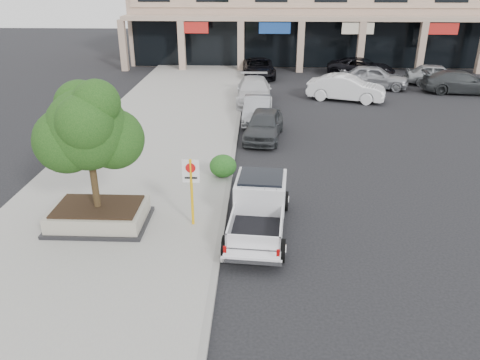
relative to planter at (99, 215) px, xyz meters
name	(u,v)px	position (x,y,z in m)	size (l,w,h in m)	color
ground	(269,231)	(5.61, -0.01, -0.48)	(120.00, 120.00, 0.00)	black
sidewalk	(145,160)	(0.11, 5.99, -0.40)	(8.00, 52.00, 0.15)	gray
curb	(232,161)	(4.06, 5.99, -0.40)	(0.20, 52.00, 0.15)	gray
strip_mall	(349,8)	(13.61, 33.92, 4.27)	(40.55, 12.43, 9.50)	tan
planter	(99,215)	(0.00, 0.00, 0.00)	(3.20, 2.20, 0.68)	black
planter_tree	(93,129)	(0.13, 0.15, 2.94)	(2.90, 2.55, 4.00)	#311F13
no_parking_sign	(191,183)	(3.10, 0.14, 1.16)	(0.55, 0.09, 2.30)	yellow
hedge	(223,166)	(3.80, 4.10, 0.14)	(1.10, 0.99, 0.94)	#134112
pickup_truck	(259,209)	(5.26, 0.03, 0.32)	(1.86, 5.03, 1.58)	white
curb_car_a	(264,125)	(5.49, 9.44, 0.26)	(1.73, 4.30, 1.47)	#333638
curb_car_b	(257,109)	(5.12, 12.42, 0.22)	(1.46, 4.20, 1.38)	gray
curb_car_c	(254,91)	(4.88, 16.44, 0.32)	(2.22, 5.47, 1.59)	silver
curb_car_d	(259,68)	(5.15, 24.76, 0.26)	(2.44, 5.30, 1.47)	black
lot_car_a	(374,77)	(13.53, 21.07, 0.36)	(1.98, 4.92, 1.67)	#9B9CA2
lot_car_b	(346,88)	(10.94, 17.47, 0.35)	(1.75, 5.02, 1.65)	white
lot_car_c	(461,82)	(19.35, 19.85, 0.29)	(2.15, 5.28, 1.53)	#2F3234
lot_car_d	(361,67)	(13.45, 25.27, 0.27)	(2.47, 5.36, 1.49)	black
lot_car_e	(437,74)	(18.54, 22.49, 0.30)	(1.83, 4.55, 1.55)	#999DA0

